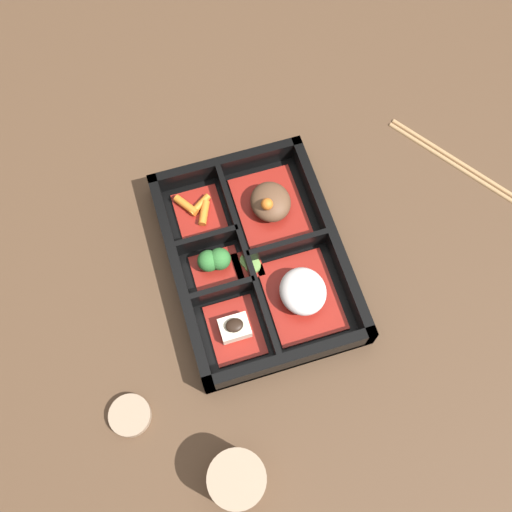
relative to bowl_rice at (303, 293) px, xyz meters
name	(u,v)px	position (x,y,z in m)	size (l,w,h in m)	color
ground_plane	(256,263)	(-0.07, -0.04, -0.03)	(3.00, 3.00, 0.00)	#4C3523
bento_base	(256,261)	(-0.07, -0.04, -0.02)	(0.32, 0.24, 0.01)	black
bento_rim	(253,257)	(-0.07, -0.05, -0.01)	(0.32, 0.24, 0.04)	black
bowl_stew	(270,204)	(-0.15, 0.00, 0.00)	(0.13, 0.10, 0.05)	maroon
bowl_rice	(303,293)	(0.00, 0.00, 0.00)	(0.13, 0.10, 0.05)	maroon
bowl_carrots	(199,212)	(-0.17, -0.10, -0.01)	(0.08, 0.07, 0.02)	maroon
bowl_greens	(215,262)	(-0.08, -0.10, 0.00)	(0.06, 0.07, 0.04)	maroon
bowl_tofu	(235,329)	(0.02, -0.10, -0.01)	(0.09, 0.07, 0.03)	maroon
bowl_pickles	(249,264)	(-0.07, -0.06, -0.02)	(0.04, 0.04, 0.01)	maroon
tea_cup	(237,480)	(0.20, -0.15, 0.00)	(0.07, 0.07, 0.06)	gray
chopsticks	(456,161)	(-0.14, 0.30, -0.03)	(0.21, 0.15, 0.01)	#A87F51
sauce_dish	(130,415)	(0.09, -0.26, -0.02)	(0.05, 0.05, 0.01)	gray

